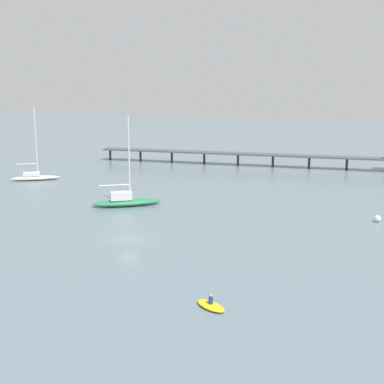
{
  "coord_description": "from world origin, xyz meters",
  "views": [
    {
      "loc": [
        27.24,
        -49.07,
        17.05
      ],
      "look_at": [
        0.0,
        19.57,
        1.5
      ],
      "focal_mm": 48.02,
      "sensor_mm": 36.0,
      "label": 1
    }
  ],
  "objects": [
    {
      "name": "dinghy_yellow",
      "position": [
        14.88,
        -13.96,
        0.21
      ],
      "size": [
        3.14,
        2.56,
        1.14
      ],
      "color": "yellow",
      "rests_on": "ground_plane"
    },
    {
      "name": "pier",
      "position": [
        17.01,
        57.58,
        3.93
      ],
      "size": [
        68.99,
        10.44,
        7.43
      ],
      "color": "#4C4C51",
      "rests_on": "ground_plane"
    },
    {
      "name": "sailboat_green",
      "position": [
        -7.87,
        13.69,
        0.85
      ],
      "size": [
        9.37,
        7.77,
        12.81
      ],
      "color": "#287F4C",
      "rests_on": "ground_plane"
    },
    {
      "name": "sailboat_cream",
      "position": [
        -32.97,
        25.45,
        0.75
      ],
      "size": [
        8.19,
        6.77,
        13.09
      ],
      "color": "beige",
      "rests_on": "ground_plane"
    },
    {
      "name": "ground_plane",
      "position": [
        0.0,
        0.0,
        0.0
      ],
      "size": [
        400.0,
        400.0,
        0.0
      ],
      "primitive_type": "plane",
      "color": "slate"
    },
    {
      "name": "mooring_buoy_far",
      "position": [
        25.92,
        17.76,
        0.44
      ],
      "size": [
        0.87,
        0.87,
        0.87
      ],
      "primitive_type": "sphere",
      "color": "silver",
      "rests_on": "ground_plane"
    }
  ]
}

